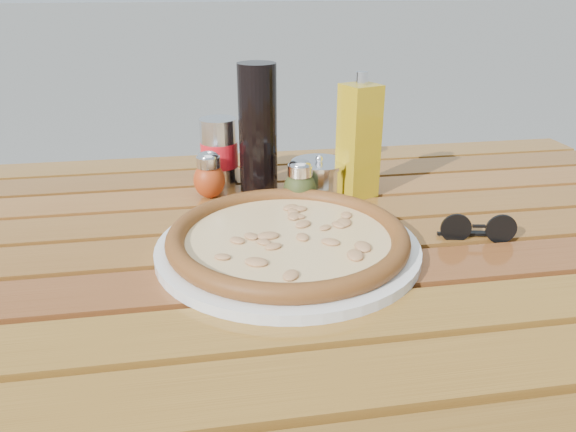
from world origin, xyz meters
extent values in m
cube|color=#3D240D|center=(0.64, 0.39, 0.35)|extent=(0.06, 0.06, 0.70)
cube|color=#351C0C|center=(0.00, 0.00, 0.70)|extent=(1.36, 0.86, 0.04)
cube|color=#5A350F|center=(0.00, -0.30, 0.73)|extent=(1.40, 0.09, 0.03)
cube|color=#5C3710|center=(0.00, -0.20, 0.73)|extent=(1.40, 0.09, 0.03)
cube|color=#4E230D|center=(0.00, -0.10, 0.73)|extent=(1.40, 0.09, 0.03)
cube|color=#552E0F|center=(0.00, 0.00, 0.73)|extent=(1.40, 0.09, 0.03)
cube|color=#572F0F|center=(0.00, 0.10, 0.73)|extent=(1.40, 0.09, 0.03)
cube|color=#5D3110|center=(0.00, 0.20, 0.73)|extent=(1.40, 0.09, 0.03)
cube|color=#512B0E|center=(0.00, 0.30, 0.73)|extent=(1.40, 0.09, 0.03)
cube|color=#5A3410|center=(0.00, 0.41, 0.73)|extent=(1.40, 0.09, 0.03)
cylinder|color=silver|center=(-0.01, -0.04, 0.76)|extent=(0.42, 0.42, 0.01)
cylinder|color=#FFEDB6|center=(-0.01, -0.04, 0.77)|extent=(0.32, 0.32, 0.01)
torus|color=black|center=(-0.01, -0.04, 0.77)|extent=(0.34, 0.34, 0.03)
ellipsoid|color=#B73D14|center=(-0.11, 0.20, 0.78)|extent=(0.07, 0.07, 0.06)
cylinder|color=silver|center=(-0.11, 0.20, 0.81)|extent=(0.05, 0.05, 0.02)
ellipsoid|color=silver|center=(-0.11, 0.20, 0.82)|extent=(0.05, 0.05, 0.02)
ellipsoid|color=#3B441B|center=(0.04, 0.13, 0.78)|extent=(0.06, 0.06, 0.06)
cylinder|color=white|center=(0.04, 0.13, 0.81)|extent=(0.04, 0.04, 0.02)
ellipsoid|color=silver|center=(0.04, 0.13, 0.82)|extent=(0.04, 0.04, 0.02)
cylinder|color=black|center=(-0.02, 0.22, 0.86)|extent=(0.08, 0.08, 0.22)
cylinder|color=silver|center=(-0.08, 0.26, 0.81)|extent=(0.08, 0.08, 0.12)
cylinder|color=red|center=(-0.08, 0.26, 0.81)|extent=(0.08, 0.08, 0.04)
cube|color=#B08D12|center=(0.14, 0.17, 0.84)|extent=(0.07, 0.07, 0.19)
cylinder|color=white|center=(0.14, 0.17, 0.95)|extent=(0.03, 0.03, 0.02)
cylinder|color=white|center=(0.08, 0.18, 0.78)|extent=(0.12, 0.12, 0.05)
cylinder|color=silver|center=(0.08, 0.18, 0.81)|extent=(0.12, 0.12, 0.01)
sphere|color=white|center=(0.08, 0.18, 0.81)|extent=(0.02, 0.02, 0.01)
cylinder|color=black|center=(0.23, -0.04, 0.77)|extent=(0.04, 0.01, 0.04)
cylinder|color=black|center=(0.30, -0.05, 0.77)|extent=(0.04, 0.01, 0.04)
cube|color=black|center=(0.27, -0.04, 0.77)|extent=(0.02, 0.01, 0.00)
cube|color=black|center=(0.26, -0.03, 0.75)|extent=(0.09, 0.02, 0.00)
cube|color=black|center=(0.28, -0.03, 0.75)|extent=(0.09, 0.02, 0.00)
camera|label=1|loc=(-0.12, -0.72, 1.10)|focal=35.00mm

